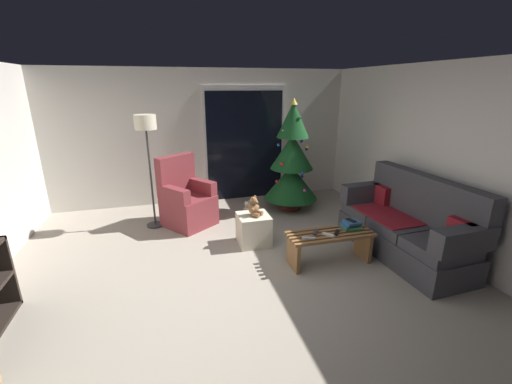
# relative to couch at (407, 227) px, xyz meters

# --- Properties ---
(ground_plane) EXTENTS (7.00, 7.00, 0.00)m
(ground_plane) POSITION_rel_couch_xyz_m (-2.32, -0.06, -0.40)
(ground_plane) COLOR #9E9384
(wall_back) EXTENTS (5.72, 0.12, 2.50)m
(wall_back) POSITION_rel_couch_xyz_m (-2.32, 3.00, 0.85)
(wall_back) COLOR silver
(wall_back) RESTS_ON ground
(wall_right) EXTENTS (0.12, 6.00, 2.50)m
(wall_right) POSITION_rel_couch_xyz_m (0.54, -0.06, 0.85)
(wall_right) COLOR silver
(wall_right) RESTS_ON ground
(patio_door_frame) EXTENTS (1.60, 0.02, 2.20)m
(patio_door_frame) POSITION_rel_couch_xyz_m (-1.52, 2.92, 0.70)
(patio_door_frame) COLOR silver
(patio_door_frame) RESTS_ON ground
(patio_door_glass) EXTENTS (1.50, 0.02, 2.10)m
(patio_door_glass) POSITION_rel_couch_xyz_m (-1.52, 2.91, 0.65)
(patio_door_glass) COLOR black
(patio_door_glass) RESTS_ON ground
(couch) EXTENTS (0.87, 1.98, 1.08)m
(couch) POSITION_rel_couch_xyz_m (0.00, 0.00, 0.00)
(couch) COLOR #3D3D42
(couch) RESTS_ON ground
(coffee_table) EXTENTS (1.10, 0.40, 0.42)m
(coffee_table) POSITION_rel_couch_xyz_m (-1.10, 0.06, -0.12)
(coffee_table) COLOR olive
(coffee_table) RESTS_ON ground
(remote_white) EXTENTS (0.13, 0.15, 0.02)m
(remote_white) POSITION_rel_couch_xyz_m (-1.16, -0.00, 0.03)
(remote_white) COLOR silver
(remote_white) RESTS_ON coffee_table
(remote_black) EXTENTS (0.13, 0.15, 0.02)m
(remote_black) POSITION_rel_couch_xyz_m (-1.02, 0.03, 0.03)
(remote_black) COLOR black
(remote_black) RESTS_ON coffee_table
(remote_graphite) EXTENTS (0.12, 0.16, 0.02)m
(remote_graphite) POSITION_rel_couch_xyz_m (-1.28, 0.11, 0.03)
(remote_graphite) COLOR #333338
(remote_graphite) RESTS_ON coffee_table
(remote_silver) EXTENTS (0.16, 0.08, 0.02)m
(remote_silver) POSITION_rel_couch_xyz_m (-1.44, -0.03, 0.03)
(remote_silver) COLOR #ADADB2
(remote_silver) RESTS_ON coffee_table
(book_stack) EXTENTS (0.29, 0.24, 0.10)m
(book_stack) POSITION_rel_couch_xyz_m (-0.77, 0.12, 0.06)
(book_stack) COLOR #337042
(book_stack) RESTS_ON coffee_table
(cell_phone) EXTENTS (0.11, 0.16, 0.01)m
(cell_phone) POSITION_rel_couch_xyz_m (-0.77, 0.13, 0.12)
(cell_phone) COLOR black
(cell_phone) RESTS_ON book_stack
(christmas_tree) EXTENTS (0.96, 0.96, 2.00)m
(christmas_tree) POSITION_rel_couch_xyz_m (-0.88, 2.02, 0.49)
(christmas_tree) COLOR #4C1E19
(christmas_tree) RESTS_ON ground
(armchair) EXTENTS (0.96, 0.96, 1.13)m
(armchair) POSITION_rel_couch_xyz_m (-2.77, 1.81, 0.00)
(armchair) COLOR maroon
(armchair) RESTS_ON ground
(floor_lamp) EXTENTS (0.32, 0.32, 1.78)m
(floor_lamp) POSITION_rel_couch_xyz_m (-3.29, 1.88, 1.11)
(floor_lamp) COLOR #2D2D30
(floor_lamp) RESTS_ON ground
(ottoman) EXTENTS (0.44, 0.44, 0.44)m
(ottoman) POSITION_rel_couch_xyz_m (-1.90, 0.84, -0.18)
(ottoman) COLOR beige
(ottoman) RESTS_ON ground
(teddy_bear_chestnut) EXTENTS (0.21, 0.21, 0.29)m
(teddy_bear_chestnut) POSITION_rel_couch_xyz_m (-1.89, 0.83, 0.16)
(teddy_bear_chestnut) COLOR brown
(teddy_bear_chestnut) RESTS_ON ottoman
(teddy_bear_cream_by_tree) EXTENTS (0.21, 0.21, 0.29)m
(teddy_bear_cream_by_tree) POSITION_rel_couch_xyz_m (-1.72, 1.89, -0.28)
(teddy_bear_cream_by_tree) COLOR beige
(teddy_bear_cream_by_tree) RESTS_ON ground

